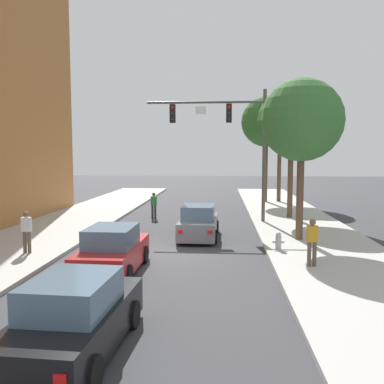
{
  "coord_description": "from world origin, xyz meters",
  "views": [
    {
      "loc": [
        2.18,
        -16.18,
        4.01
      ],
      "look_at": [
        0.62,
        5.64,
        2.0
      ],
      "focal_mm": 38.62,
      "sensor_mm": 36.0,
      "label": 1
    }
  ],
  "objects_px": {
    "car_lead_grey": "(199,223)",
    "street_tree_second": "(292,121)",
    "pedestrian_sidewalk_right_walker": "(312,240)",
    "street_tree_farthest": "(280,122)",
    "pedestrian_crossing_road": "(154,204)",
    "car_third_black": "(75,319)",
    "street_tree_third": "(266,122)",
    "car_following_red": "(113,252)",
    "traffic_signal_mast": "(230,130)",
    "pedestrian_sidewalk_left_walker": "(27,230)",
    "street_tree_nearest": "(302,121)",
    "fire_hydrant": "(278,241)"
  },
  "relations": [
    {
      "from": "car_following_red",
      "to": "pedestrian_sidewalk_right_walker",
      "type": "height_order",
      "value": "pedestrian_sidewalk_right_walker"
    },
    {
      "from": "car_lead_grey",
      "to": "fire_hydrant",
      "type": "xyz_separation_m",
      "value": [
        3.4,
        -2.81,
        -0.22
      ]
    },
    {
      "from": "street_tree_farthest",
      "to": "street_tree_third",
      "type": "bearing_deg",
      "value": -175.63
    },
    {
      "from": "car_lead_grey",
      "to": "street_tree_third",
      "type": "height_order",
      "value": "street_tree_third"
    },
    {
      "from": "car_lead_grey",
      "to": "pedestrian_sidewalk_left_walker",
      "type": "xyz_separation_m",
      "value": [
        -6.51,
        -4.1,
        0.34
      ]
    },
    {
      "from": "car_third_black",
      "to": "car_lead_grey",
      "type": "bearing_deg",
      "value": 81.07
    },
    {
      "from": "pedestrian_sidewalk_right_walker",
      "to": "street_tree_nearest",
      "type": "relative_size",
      "value": 0.23
    },
    {
      "from": "traffic_signal_mast",
      "to": "street_tree_farthest",
      "type": "xyz_separation_m",
      "value": [
        4.21,
        10.25,
        1.25
      ]
    },
    {
      "from": "car_lead_grey",
      "to": "street_tree_second",
      "type": "relative_size",
      "value": 0.54
    },
    {
      "from": "pedestrian_crossing_road",
      "to": "car_lead_grey",
      "type": "bearing_deg",
      "value": -61.45
    },
    {
      "from": "traffic_signal_mast",
      "to": "car_third_black",
      "type": "bearing_deg",
      "value": -101.98
    },
    {
      "from": "pedestrian_crossing_road",
      "to": "street_tree_nearest",
      "type": "bearing_deg",
      "value": -39.73
    },
    {
      "from": "pedestrian_sidewalk_right_walker",
      "to": "street_tree_nearest",
      "type": "xyz_separation_m",
      "value": [
        0.4,
        4.54,
        4.43
      ]
    },
    {
      "from": "pedestrian_sidewalk_right_walker",
      "to": "pedestrian_crossing_road",
      "type": "bearing_deg",
      "value": 123.72
    },
    {
      "from": "street_tree_second",
      "to": "traffic_signal_mast",
      "type": "bearing_deg",
      "value": -156.3
    },
    {
      "from": "traffic_signal_mast",
      "to": "car_third_black",
      "type": "height_order",
      "value": "traffic_signal_mast"
    },
    {
      "from": "car_following_red",
      "to": "street_tree_farthest",
      "type": "relative_size",
      "value": 0.49
    },
    {
      "from": "pedestrian_crossing_road",
      "to": "car_following_red",
      "type": "bearing_deg",
      "value": -87.41
    },
    {
      "from": "car_third_black",
      "to": "pedestrian_sidewalk_left_walker",
      "type": "distance_m",
      "value": 8.92
    },
    {
      "from": "traffic_signal_mast",
      "to": "pedestrian_sidewalk_right_walker",
      "type": "relative_size",
      "value": 4.57
    },
    {
      "from": "pedestrian_sidewalk_left_walker",
      "to": "street_tree_second",
      "type": "bearing_deg",
      "value": 40.47
    },
    {
      "from": "car_following_red",
      "to": "pedestrian_sidewalk_left_walker",
      "type": "relative_size",
      "value": 2.59
    },
    {
      "from": "pedestrian_sidewalk_left_walker",
      "to": "fire_hydrant",
      "type": "xyz_separation_m",
      "value": [
        9.91,
        1.29,
        -0.56
      ]
    },
    {
      "from": "fire_hydrant",
      "to": "street_tree_third",
      "type": "xyz_separation_m",
      "value": [
        1.27,
        17.29,
        6.09
      ]
    },
    {
      "from": "pedestrian_sidewalk_left_walker",
      "to": "street_tree_farthest",
      "type": "xyz_separation_m",
      "value": [
        12.28,
        18.67,
        5.54
      ]
    },
    {
      "from": "car_following_red",
      "to": "pedestrian_crossing_road",
      "type": "relative_size",
      "value": 2.59
    },
    {
      "from": "car_lead_grey",
      "to": "car_following_red",
      "type": "height_order",
      "value": "same"
    },
    {
      "from": "car_third_black",
      "to": "pedestrian_crossing_road",
      "type": "distance_m",
      "value": 17.45
    },
    {
      "from": "car_following_red",
      "to": "street_tree_second",
      "type": "bearing_deg",
      "value": 56.77
    },
    {
      "from": "fire_hydrant",
      "to": "car_lead_grey",
      "type": "bearing_deg",
      "value": 140.4
    },
    {
      "from": "street_tree_second",
      "to": "street_tree_farthest",
      "type": "height_order",
      "value": "street_tree_farthest"
    },
    {
      "from": "car_third_black",
      "to": "street_tree_third",
      "type": "bearing_deg",
      "value": 76.04
    },
    {
      "from": "car_following_red",
      "to": "street_tree_nearest",
      "type": "bearing_deg",
      "value": 36.53
    },
    {
      "from": "traffic_signal_mast",
      "to": "street_tree_farthest",
      "type": "relative_size",
      "value": 0.87
    },
    {
      "from": "street_tree_second",
      "to": "street_tree_third",
      "type": "xyz_separation_m",
      "value": [
        -0.59,
        8.54,
        0.62
      ]
    },
    {
      "from": "street_tree_third",
      "to": "pedestrian_sidewalk_left_walker",
      "type": "bearing_deg",
      "value": -121.02
    },
    {
      "from": "pedestrian_sidewalk_left_walker",
      "to": "fire_hydrant",
      "type": "bearing_deg",
      "value": 7.41
    },
    {
      "from": "traffic_signal_mast",
      "to": "street_tree_second",
      "type": "xyz_separation_m",
      "value": [
        3.7,
        1.62,
        0.62
      ]
    },
    {
      "from": "street_tree_second",
      "to": "street_tree_farthest",
      "type": "distance_m",
      "value": 8.67
    },
    {
      "from": "traffic_signal_mast",
      "to": "pedestrian_sidewalk_left_walker",
      "type": "distance_m",
      "value": 12.42
    },
    {
      "from": "traffic_signal_mast",
      "to": "pedestrian_crossing_road",
      "type": "distance_m",
      "value": 6.6
    },
    {
      "from": "traffic_signal_mast",
      "to": "car_lead_grey",
      "type": "xyz_separation_m",
      "value": [
        -1.56,
        -4.31,
        -4.63
      ]
    },
    {
      "from": "car_third_black",
      "to": "street_tree_farthest",
      "type": "xyz_separation_m",
      "value": [
        7.6,
        26.25,
        5.88
      ]
    },
    {
      "from": "pedestrian_sidewalk_right_walker",
      "to": "street_tree_farthest",
      "type": "bearing_deg",
      "value": 85.49
    },
    {
      "from": "street_tree_third",
      "to": "pedestrian_crossing_road",
      "type": "bearing_deg",
      "value": -131.59
    },
    {
      "from": "pedestrian_sidewalk_right_walker",
      "to": "street_tree_nearest",
      "type": "distance_m",
      "value": 6.36
    },
    {
      "from": "car_third_black",
      "to": "street_tree_farthest",
      "type": "distance_m",
      "value": 27.95
    },
    {
      "from": "pedestrian_sidewalk_left_walker",
      "to": "traffic_signal_mast",
      "type": "bearing_deg",
      "value": 46.2
    },
    {
      "from": "street_tree_second",
      "to": "pedestrian_sidewalk_left_walker",
      "type": "bearing_deg",
      "value": -139.53
    },
    {
      "from": "pedestrian_sidewalk_left_walker",
      "to": "car_lead_grey",
      "type": "bearing_deg",
      "value": 32.21
    }
  ]
}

